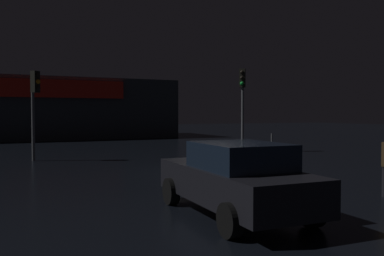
{
  "coord_description": "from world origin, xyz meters",
  "views": [
    {
      "loc": [
        -7.06,
        -13.1,
        2.11
      ],
      "look_at": [
        1.17,
        3.94,
        1.44
      ],
      "focal_mm": 38.96,
      "sensor_mm": 36.0,
      "label": 1
    }
  ],
  "objects": [
    {
      "name": "traffic_signal_main",
      "position": [
        -5.33,
        6.38,
        2.86
      ],
      "size": [
        0.41,
        0.43,
        3.96
      ],
      "color": "#595B60",
      "rests_on": "ground"
    },
    {
      "name": "ground_plane",
      "position": [
        0.0,
        0.0,
        0.0
      ],
      "size": [
        120.0,
        120.0,
        0.0
      ],
      "primitive_type": "plane",
      "color": "black"
    },
    {
      "name": "car_far",
      "position": [
        -2.56,
        -5.82,
        0.77
      ],
      "size": [
        2.08,
        4.38,
        1.51
      ],
      "color": "black",
      "rests_on": "ground"
    },
    {
      "name": "bollard_kerb_a",
      "position": [
        7.92,
        7.02,
        0.46
      ],
      "size": [
        0.09,
        0.09,
        0.91
      ],
      "primitive_type": "cylinder",
      "color": "#595B60",
      "rests_on": "ground"
    },
    {
      "name": "store_building",
      "position": [
        -1.95,
        24.44,
        2.49
      ],
      "size": [
        19.05,
        9.31,
        4.96
      ],
      "color": "#33383D",
      "rests_on": "ground"
    },
    {
      "name": "traffic_signal_opposite",
      "position": [
        5.31,
        6.18,
        3.2
      ],
      "size": [
        0.41,
        0.43,
        4.53
      ],
      "color": "#595B60",
      "rests_on": "ground"
    }
  ]
}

